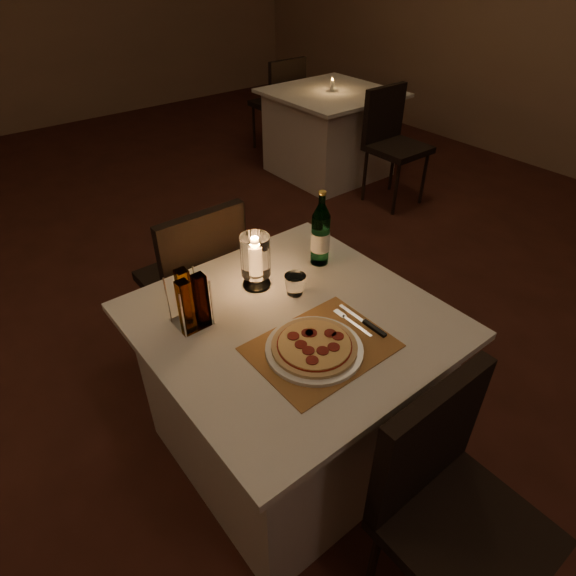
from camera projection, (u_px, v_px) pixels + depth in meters
floor at (243, 427)px, 2.24m from camera, size 8.00×10.00×0.02m
main_table at (291, 388)px, 1.93m from camera, size 1.00×1.00×0.74m
chair_near at (448, 495)px, 1.37m from camera, size 0.42×0.42×0.90m
chair_far at (197, 273)px, 2.27m from camera, size 0.42×0.42×0.90m
placemat at (321, 347)px, 1.58m from camera, size 0.45×0.34×0.00m
plate at (314, 349)px, 1.56m from camera, size 0.32×0.32×0.01m
pizza at (314, 345)px, 1.55m from camera, size 0.28×0.28×0.02m
fork at (350, 321)px, 1.68m from camera, size 0.02×0.18×0.00m
knife at (370, 325)px, 1.66m from camera, size 0.02×0.22×0.01m
tumbler at (295, 285)px, 1.80m from camera, size 0.08×0.08×0.08m
water_bottle at (320, 235)px, 1.92m from camera, size 0.08×0.08×0.32m
hurricane_candle at (255, 258)px, 1.79m from camera, size 0.11×0.11×0.22m
cruet_caddy at (191, 302)px, 1.62m from camera, size 0.12×0.12×0.21m
neighbor_table_right at (330, 133)px, 4.39m from camera, size 1.00×1.00×0.74m
neighbor_chair_ra at (391, 135)px, 3.83m from camera, size 0.42×0.42×0.90m
neighbor_chair_rb at (281, 96)px, 4.73m from camera, size 0.42×0.42×0.90m
neighbor_candle_right at (332, 85)px, 4.14m from camera, size 0.03×0.03×0.11m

